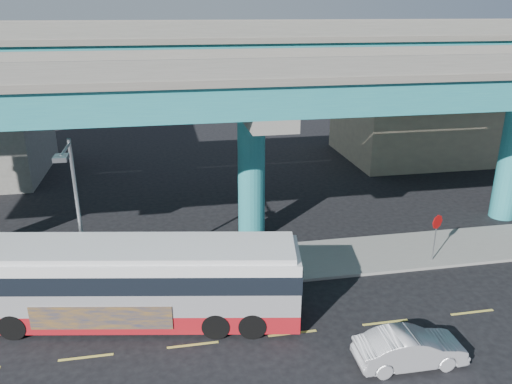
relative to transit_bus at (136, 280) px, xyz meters
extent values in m
plane|color=black|center=(6.08, -1.86, -1.89)|extent=(120.00, 120.00, 0.00)
cube|color=gray|center=(6.08, 3.64, -1.81)|extent=(70.00, 4.00, 0.15)
cube|color=#D8C64C|center=(-1.92, -2.16, -1.88)|extent=(2.00, 0.12, 0.01)
cube|color=#D8C64C|center=(2.08, -2.16, -1.88)|extent=(2.00, 0.12, 0.01)
cube|color=#D8C64C|center=(6.08, -2.16, -1.88)|extent=(2.00, 0.12, 0.01)
cube|color=#D8C64C|center=(10.08, -2.16, -1.88)|extent=(2.00, 0.12, 0.01)
cube|color=#D8C64C|center=(14.08, -2.16, -1.88)|extent=(2.00, 0.12, 0.01)
cylinder|color=teal|center=(6.08, 7.14, 1.81)|extent=(1.50, 1.50, 7.40)
cube|color=gray|center=(6.08, 7.14, 5.81)|extent=(2.00, 12.00, 0.60)
cube|color=gray|center=(6.08, 10.64, 6.71)|extent=(1.80, 5.00, 1.20)
cylinder|color=teal|center=(22.08, 7.14, 1.81)|extent=(1.50, 1.50, 7.40)
cube|color=gray|center=(22.08, 10.64, 6.71)|extent=(1.80, 5.00, 1.20)
cube|color=teal|center=(6.08, 3.64, 6.81)|extent=(52.00, 5.00, 1.40)
cube|color=gray|center=(6.08, 3.64, 7.66)|extent=(52.00, 5.40, 0.30)
cube|color=gray|center=(6.08, 1.14, 8.21)|extent=(52.00, 0.25, 0.80)
cube|color=gray|center=(6.08, 6.14, 8.21)|extent=(52.00, 0.25, 0.80)
cube|color=teal|center=(6.08, 10.64, 8.01)|extent=(52.00, 5.00, 1.40)
cube|color=gray|center=(6.08, 10.64, 8.86)|extent=(52.00, 5.40, 0.30)
cube|color=gray|center=(6.08, 8.14, 9.41)|extent=(52.00, 0.25, 0.80)
cube|color=gray|center=(6.08, 13.14, 9.41)|extent=(52.00, 0.25, 0.80)
cube|color=tan|center=(24.08, 21.14, 1.61)|extent=(14.00, 10.00, 7.00)
cube|color=black|center=(24.08, 16.04, 3.71)|extent=(12.00, 0.25, 1.20)
cube|color=#A4131B|center=(-0.02, 0.01, -1.28)|extent=(13.61, 5.17, 0.78)
cube|color=#AAAAAF|center=(-0.02, 0.01, -0.06)|extent=(13.61, 5.17, 1.66)
cube|color=black|center=(-0.02, 0.01, 0.50)|extent=(13.68, 5.23, 0.78)
cube|color=silver|center=(-0.02, 0.01, 1.11)|extent=(13.61, 5.17, 0.44)
cube|color=silver|center=(-0.02, 0.01, 1.44)|extent=(13.17, 4.85, 0.22)
cube|color=black|center=(6.56, -1.19, 0.33)|extent=(0.52, 2.55, 1.33)
cube|color=navy|center=(-1.37, -1.21, -0.87)|extent=(5.47, 1.04, 1.00)
cylinder|color=black|center=(-4.83, -0.41, -1.33)|extent=(1.15, 0.53, 1.11)
cylinder|color=black|center=(-4.37, 2.10, -1.33)|extent=(1.15, 0.53, 1.11)
cylinder|color=black|center=(3.03, -1.85, -1.33)|extent=(1.15, 0.53, 1.11)
cylinder|color=black|center=(3.49, 0.66, -1.33)|extent=(1.15, 0.53, 1.11)
cylinder|color=black|center=(4.45, -2.11, -1.33)|extent=(1.15, 0.53, 1.11)
cylinder|color=black|center=(4.91, 0.41, -1.33)|extent=(1.15, 0.53, 1.11)
imported|color=#B9B9BE|center=(9.82, -4.72, -1.22)|extent=(1.52, 4.10, 1.34)
cylinder|color=gray|center=(-2.29, 2.14, 1.88)|extent=(0.16, 0.16, 7.24)
cylinder|color=gray|center=(-2.29, 1.16, 5.30)|extent=(0.12, 1.96, 0.12)
cube|color=gray|center=(-2.29, 0.18, 5.26)|extent=(0.50, 0.70, 0.18)
cylinder|color=gray|center=(14.68, 2.34, -0.64)|extent=(0.06, 0.06, 2.19)
cylinder|color=#B20A0A|center=(14.68, 2.31, 0.40)|extent=(0.70, 0.33, 0.76)
camera|label=1|loc=(1.50, -18.51, 10.40)|focal=35.00mm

